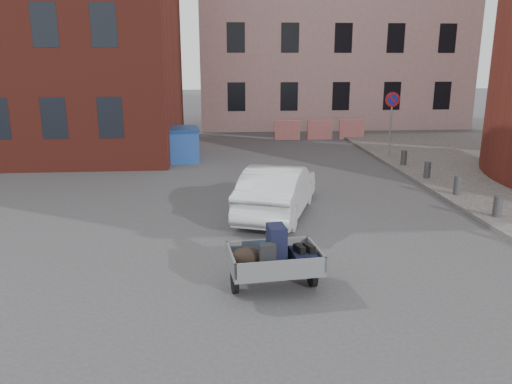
{
  "coord_description": "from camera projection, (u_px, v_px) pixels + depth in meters",
  "views": [
    {
      "loc": [
        -1.18,
        -10.55,
        4.05
      ],
      "look_at": [
        -0.29,
        0.49,
        1.1
      ],
      "focal_mm": 35.0,
      "sensor_mm": 36.0,
      "label": 1
    }
  ],
  "objects": [
    {
      "name": "barriers",
      "position": [
        320.0,
        130.0,
        25.94
      ],
      "size": [
        4.7,
        0.18,
        1.0
      ],
      "color": "red",
      "rests_on": "ground"
    },
    {
      "name": "building_pink",
      "position": [
        329.0,
        10.0,
        31.14
      ],
      "size": [
        16.0,
        8.0,
        14.0
      ],
      "primitive_type": "cube",
      "color": "#BF9393",
      "rests_on": "ground"
    },
    {
      "name": "silver_car",
      "position": [
        278.0,
        190.0,
        13.3
      ],
      "size": [
        2.72,
        4.41,
        1.37
      ],
      "primitive_type": "imported",
      "rotation": [
        0.0,
        0.0,
        2.81
      ],
      "color": "#B7B9BF",
      "rests_on": "ground"
    },
    {
      "name": "ground",
      "position": [
        271.0,
        244.0,
        11.29
      ],
      "size": [
        120.0,
        120.0,
        0.0
      ],
      "primitive_type": "plane",
      "color": "#38383A",
      "rests_on": "ground"
    },
    {
      "name": "trailer",
      "position": [
        274.0,
        258.0,
        8.92
      ],
      "size": [
        1.71,
        1.88,
        1.2
      ],
      "rotation": [
        0.0,
        0.0,
        0.11
      ],
      "color": "black",
      "rests_on": "ground"
    },
    {
      "name": "bollards",
      "position": [
        457.0,
        185.0,
        14.93
      ],
      "size": [
        0.22,
        9.02,
        0.55
      ],
      "color": "#3A3A3D",
      "rests_on": "sidewalk"
    },
    {
      "name": "dumpster",
      "position": [
        158.0,
        145.0,
        20.2
      ],
      "size": [
        3.45,
        2.05,
        1.38
      ],
      "rotation": [
        0.0,
        0.0,
        0.11
      ],
      "color": "navy",
      "rests_on": "ground"
    },
    {
      "name": "no_parking_sign",
      "position": [
        392.0,
        111.0,
        20.37
      ],
      "size": [
        0.6,
        0.09,
        2.65
      ],
      "color": "gray",
      "rests_on": "sidewalk"
    }
  ]
}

